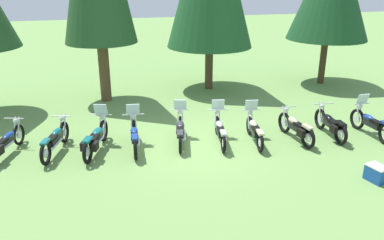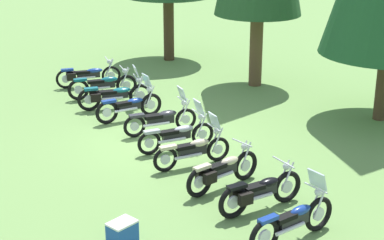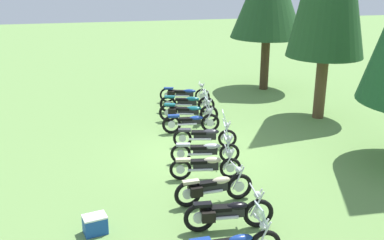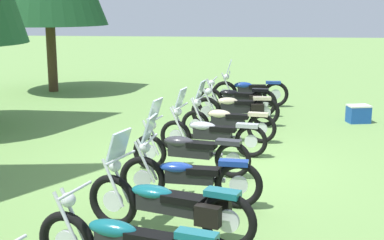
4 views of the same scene
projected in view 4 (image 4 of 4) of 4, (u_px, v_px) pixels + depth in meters
name	position (u px, v px, depth m)	size (l,w,h in m)	color
ground_plane	(207.00, 165.00, 10.37)	(80.00, 80.00, 0.00)	#6B934C
motorcycle_2	(170.00, 204.00, 7.05)	(1.06, 2.35, 1.39)	black
motorcycle_3	(188.00, 176.00, 8.24)	(0.73, 2.23, 1.38)	black
motorcycle_4	(188.00, 149.00, 9.77)	(0.74, 2.22, 1.34)	black
motorcycle_5	(211.00, 133.00, 11.02)	(0.76, 2.23, 1.34)	black
motorcycle_6	(226.00, 121.00, 12.09)	(0.65, 2.15, 1.34)	black
motorcycle_7	(237.00, 109.00, 13.49)	(0.67, 2.22, 1.03)	black
motorcycle_8	(238.00, 99.00, 14.79)	(0.75, 2.22, 1.03)	black
motorcycle_9	(249.00, 91.00, 16.10)	(0.61, 2.28, 1.39)	black
picnic_cooler	(358.00, 114.00, 13.99)	(0.52, 0.63, 0.46)	#19479E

